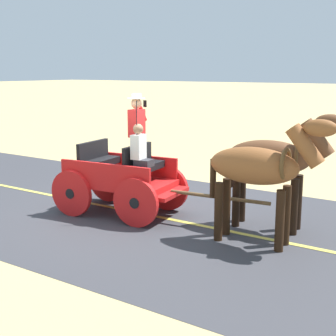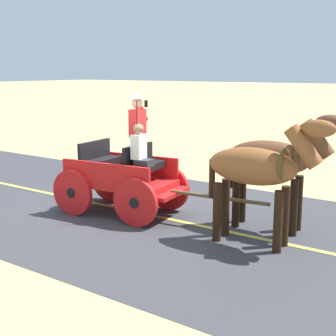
% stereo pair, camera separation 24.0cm
% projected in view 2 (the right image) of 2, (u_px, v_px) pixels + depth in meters
% --- Properties ---
extents(ground_plane, '(200.00, 200.00, 0.00)m').
position_uv_depth(ground_plane, '(123.00, 210.00, 10.40)').
color(ground_plane, tan).
extents(road_surface, '(6.54, 160.00, 0.01)m').
position_uv_depth(road_surface, '(123.00, 209.00, 10.40)').
color(road_surface, '#38383D').
rests_on(road_surface, ground).
extents(road_centre_stripe, '(0.12, 160.00, 0.00)m').
position_uv_depth(road_centre_stripe, '(123.00, 209.00, 10.39)').
color(road_centre_stripe, '#DBCC4C').
rests_on(road_centre_stripe, road_surface).
extents(horse_drawn_carriage, '(1.66, 4.52, 2.50)m').
position_uv_depth(horse_drawn_carriage, '(124.00, 175.00, 10.00)').
color(horse_drawn_carriage, red).
rests_on(horse_drawn_carriage, ground).
extents(horse_near_side, '(0.75, 2.15, 2.21)m').
position_uv_depth(horse_near_side, '(275.00, 161.00, 8.85)').
color(horse_near_side, brown).
rests_on(horse_near_side, ground).
extents(horse_off_side, '(0.68, 2.14, 2.21)m').
position_uv_depth(horse_off_side, '(258.00, 169.00, 8.06)').
color(horse_off_side, brown).
rests_on(horse_off_side, ground).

